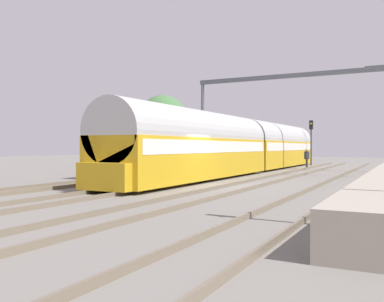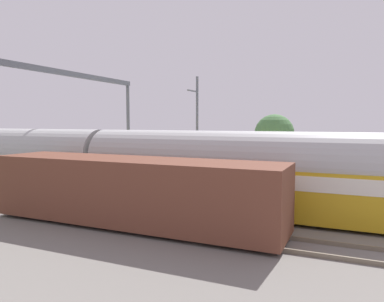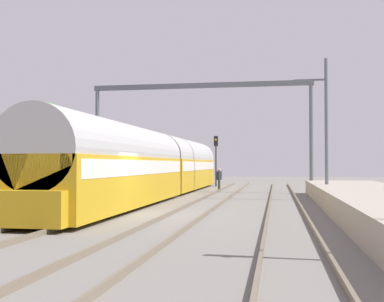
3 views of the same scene
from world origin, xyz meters
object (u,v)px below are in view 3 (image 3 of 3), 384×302
(passenger_train, at_px, (158,165))
(person_crossing, at_px, (219,177))
(railway_signal_far, at_px, (216,154))
(freight_car, at_px, (70,174))
(catenary_gantry, at_px, (200,111))

(passenger_train, relative_size, person_crossing, 18.99)
(passenger_train, relative_size, railway_signal_far, 7.21)
(freight_car, height_order, railway_signal_far, railway_signal_far)
(person_crossing, relative_size, railway_signal_far, 0.38)
(passenger_train, height_order, person_crossing, passenger_train)
(passenger_train, bearing_deg, railway_signal_far, 82.21)
(person_crossing, distance_m, catenary_gantry, 5.27)
(person_crossing, bearing_deg, passenger_train, -0.39)
(freight_car, height_order, person_crossing, freight_car)
(railway_signal_far, relative_size, catenary_gantry, 0.29)
(passenger_train, distance_m, railway_signal_far, 14.17)
(freight_car, relative_size, railway_signal_far, 2.85)
(freight_car, xyz_separation_m, railway_signal_far, (5.76, 18.56, 1.48))
(person_crossing, bearing_deg, catenary_gantry, -8.56)
(catenary_gantry, bearing_deg, person_crossing, 56.55)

